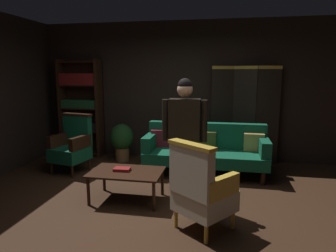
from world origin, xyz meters
name	(u,v)px	position (x,y,z in m)	size (l,w,h in m)	color
ground_plane	(157,205)	(0.00, 0.00, 0.00)	(10.00, 10.00, 0.00)	#331E11
back_wall	(183,91)	(0.00, 2.45, 1.40)	(7.20, 0.10, 2.80)	black
folding_screen	(244,114)	(1.24, 2.23, 0.99)	(1.31, 0.21, 1.90)	black
bookshelf	(81,105)	(-2.15, 2.19, 1.09)	(0.90, 0.32, 2.05)	black
velvet_couch	(205,148)	(0.55, 1.45, 0.45)	(2.12, 0.78, 0.88)	black
coffee_table	(127,174)	(-0.45, 0.08, 0.37)	(1.00, 0.64, 0.42)	black
armchair_gilt_accent	(201,189)	(0.63, -0.56, 0.49)	(0.81, 0.81, 1.04)	gold
armchair_wing_left	(72,145)	(-1.82, 1.12, 0.49)	(0.69, 0.69, 1.04)	black
standing_figure	(184,131)	(0.36, 0.07, 1.03)	(0.59, 0.24, 1.70)	black
potted_plant	(122,140)	(-1.16, 1.91, 0.44)	(0.47, 0.47, 0.76)	brown
book_red_leather	(122,169)	(-0.52, 0.10, 0.44)	(0.23, 0.15, 0.04)	maroon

